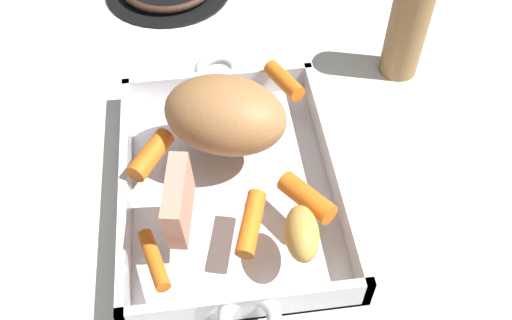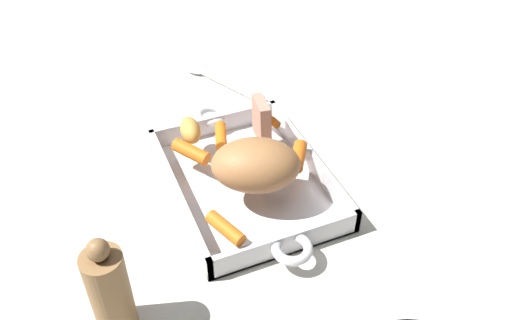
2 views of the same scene
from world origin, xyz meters
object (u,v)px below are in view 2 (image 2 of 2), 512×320
at_px(pork_roast, 259,164).
at_px(baby_carrot_southeast, 225,228).
at_px(roasting_dish, 246,181).
at_px(baby_carrot_long, 221,136).
at_px(baby_carrot_center_left, 298,156).
at_px(serving_spoon, 217,78).
at_px(baby_carrot_center_right, 266,116).
at_px(potato_near_roast, 190,130).
at_px(pepper_mill, 110,291).
at_px(roast_slice_outer, 262,120).
at_px(baby_carrot_northwest, 191,152).

height_order(pork_roast, baby_carrot_southeast, pork_roast).
distance_m(roasting_dish, baby_carrot_long, 0.09).
bearing_deg(baby_carrot_center_left, baby_carrot_southeast, 121.57).
distance_m(pork_roast, serving_spoon, 0.39).
xyz_separation_m(baby_carrot_center_right, serving_spoon, (0.22, 0.02, -0.04)).
distance_m(baby_carrot_center_left, potato_near_roast, 0.20).
bearing_deg(potato_near_roast, roasting_dish, -151.14).
distance_m(baby_carrot_long, baby_carrot_center_left, 0.14).
distance_m(baby_carrot_center_left, pepper_mill, 0.38).
distance_m(pork_roast, potato_near_roast, 0.17).
relative_size(roast_slice_outer, pepper_mill, 0.44).
relative_size(roast_slice_outer, baby_carrot_southeast, 1.09).
height_order(baby_carrot_center_left, baby_carrot_center_right, baby_carrot_center_left).
distance_m(roasting_dish, pepper_mill, 0.32).
relative_size(baby_carrot_northwest, baby_carrot_center_right, 0.99).
relative_size(roasting_dish, baby_carrot_center_left, 6.52).
relative_size(baby_carrot_northwest, potato_near_roast, 1.07).
height_order(baby_carrot_center_left, potato_near_roast, potato_near_roast).
bearing_deg(baby_carrot_center_right, roasting_dish, 142.79).
xyz_separation_m(roast_slice_outer, baby_carrot_southeast, (-0.19, 0.14, -0.03)).
relative_size(baby_carrot_northwest, baby_carrot_southeast, 1.01).
relative_size(potato_near_roast, pepper_mill, 0.38).
relative_size(baby_carrot_northwest, pepper_mill, 0.40).
bearing_deg(roasting_dish, baby_carrot_southeast, 146.45).
relative_size(baby_carrot_long, pepper_mill, 0.43).
bearing_deg(baby_carrot_southeast, baby_carrot_center_right, -35.35).
distance_m(baby_carrot_center_left, baby_carrot_southeast, 0.20).
xyz_separation_m(baby_carrot_northwest, pepper_mill, (-0.24, 0.18, 0.02)).
bearing_deg(roasting_dish, baby_carrot_northwest, 50.51).
xyz_separation_m(baby_carrot_center_left, potato_near_roast, (0.13, 0.15, 0.01)).
height_order(baby_carrot_northwest, serving_spoon, baby_carrot_northwest).
bearing_deg(baby_carrot_long, pork_roast, -172.09).
bearing_deg(baby_carrot_southeast, serving_spoon, -17.94).
distance_m(pork_roast, roast_slice_outer, 0.12).
bearing_deg(baby_carrot_long, baby_carrot_northwest, 110.52).
height_order(baby_carrot_center_left, baby_carrot_southeast, same).
bearing_deg(potato_near_roast, baby_carrot_long, -117.31).
relative_size(roasting_dish, baby_carrot_center_right, 6.18).
xyz_separation_m(baby_carrot_southeast, pepper_mill, (-0.06, 0.18, 0.02)).
bearing_deg(serving_spoon, pepper_mill, 122.09).
distance_m(baby_carrot_center_left, baby_carrot_center_right, 0.13).
bearing_deg(pork_roast, baby_carrot_long, 7.91).
height_order(pork_roast, baby_carrot_center_right, pork_roast).
height_order(pork_roast, potato_near_roast, pork_roast).
relative_size(baby_carrot_long, baby_carrot_center_right, 1.05).
xyz_separation_m(roasting_dish, baby_carrot_southeast, (-0.12, 0.08, 0.04)).
height_order(baby_carrot_northwest, pepper_mill, pepper_mill).
distance_m(roasting_dish, pork_roast, 0.08).
bearing_deg(baby_carrot_center_left, pork_roast, 105.79).
height_order(roasting_dish, baby_carrot_long, baby_carrot_long).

